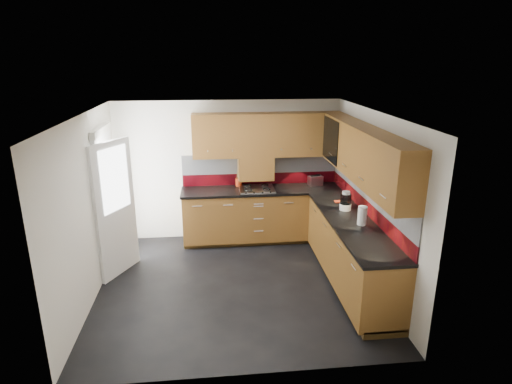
{
  "coord_description": "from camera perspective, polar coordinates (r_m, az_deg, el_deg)",
  "views": [
    {
      "loc": [
        -0.3,
        -5.37,
        3.1
      ],
      "look_at": [
        0.35,
        0.65,
        1.16
      ],
      "focal_mm": 30.0,
      "sensor_mm": 36.0,
      "label": 1
    }
  ],
  "objects": [
    {
      "name": "extractor_hood",
      "position": [
        7.27,
        -0.04,
        3.27
      ],
      "size": [
        0.6,
        0.33,
        0.4
      ],
      "primitive_type": "cube",
      "color": "brown",
      "rests_on": "room"
    },
    {
      "name": "paper_towel",
      "position": [
        5.86,
        13.98,
        -3.09
      ],
      "size": [
        0.14,
        0.14,
        0.25
      ],
      "primitive_type": "cylinder",
      "rotation": [
        0.0,
        0.0,
        0.13
      ],
      "color": "white",
      "rests_on": "countertop"
    },
    {
      "name": "upper_cabinets",
      "position": [
        6.46,
        7.71,
        6.34
      ],
      "size": [
        2.5,
        3.2,
        0.72
      ],
      "color": "brown",
      "rests_on": "room"
    },
    {
      "name": "back_door",
      "position": [
        6.62,
        -18.75,
        -1.4
      ],
      "size": [
        0.42,
        1.19,
        2.04
      ],
      "color": "white",
      "rests_on": "room"
    },
    {
      "name": "utensil_pot",
      "position": [
        7.39,
        -2.33,
        1.48
      ],
      "size": [
        0.11,
        0.11,
        0.39
      ],
      "color": "red",
      "rests_on": "countertop"
    },
    {
      "name": "gas_hob",
      "position": [
        7.2,
        0.1,
        0.44
      ],
      "size": [
        0.59,
        0.52,
        0.05
      ],
      "color": "silver",
      "rests_on": "countertop"
    },
    {
      "name": "food_processor",
      "position": [
        6.37,
        11.85,
        -1.24
      ],
      "size": [
        0.17,
        0.17,
        0.28
      ],
      "color": "white",
      "rests_on": "countertop"
    },
    {
      "name": "base_cabinets",
      "position": [
        6.78,
        6.01,
        -5.46
      ],
      "size": [
        2.7,
        3.2,
        0.95
      ],
      "color": "brown",
      "rests_on": "room"
    },
    {
      "name": "toaster",
      "position": [
        7.5,
        7.91,
        1.53
      ],
      "size": [
        0.27,
        0.21,
        0.17
      ],
      "color": "silver",
      "rests_on": "countertop"
    },
    {
      "name": "backsplash",
      "position": [
        6.76,
        7.59,
        1.36
      ],
      "size": [
        2.7,
        3.2,
        0.54
      ],
      "color": "maroon",
      "rests_on": "countertop"
    },
    {
      "name": "countertop",
      "position": [
        6.59,
        6.05,
        -1.66
      ],
      "size": [
        2.72,
        3.22,
        0.04
      ],
      "color": "black",
      "rests_on": "base_cabinets"
    },
    {
      "name": "glass_cabinet",
      "position": [
        6.85,
        11.09,
        7.05
      ],
      "size": [
        0.32,
        0.8,
        0.66
      ],
      "color": "black",
      "rests_on": "room"
    },
    {
      "name": "orange_cloth",
      "position": [
        6.72,
        10.99,
        -1.27
      ],
      "size": [
        0.13,
        0.11,
        0.01
      ],
      "primitive_type": "cube",
      "rotation": [
        0.0,
        0.0,
        -0.04
      ],
      "color": "red",
      "rests_on": "countertop"
    },
    {
      "name": "room",
      "position": [
        5.61,
        -2.84,
        1.15
      ],
      "size": [
        4.0,
        3.8,
        2.64
      ],
      "color": "black"
    }
  ]
}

